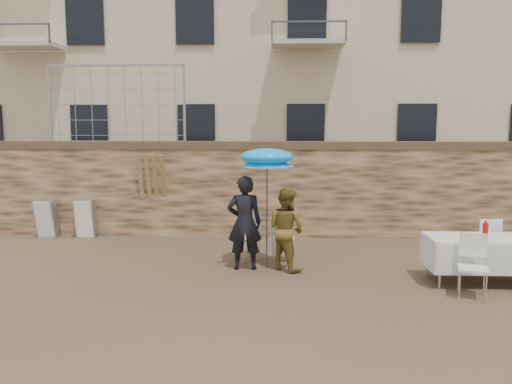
{
  "coord_description": "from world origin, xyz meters",
  "views": [
    {
      "loc": [
        0.79,
        -6.73,
        2.54
      ],
      "look_at": [
        0.4,
        2.2,
        1.4
      ],
      "focal_mm": 35.0,
      "sensor_mm": 36.0,
      "label": 1
    }
  ],
  "objects_px": {
    "table_chair_front_left": "(473,267)",
    "woman_dress": "(286,229)",
    "man_suit": "(245,223)",
    "couple_chair_left": "(246,236)",
    "chair_stack_right": "(88,217)",
    "umbrella": "(267,161)",
    "table_chair_back": "(485,244)",
    "couple_chair_right": "(283,237)",
    "chair_stack_left": "(50,217)",
    "banquet_table": "(493,240)",
    "soda_bottle": "(485,231)"
  },
  "relations": [
    {
      "from": "table_chair_front_left",
      "to": "woman_dress",
      "type": "bearing_deg",
      "value": 170.34
    },
    {
      "from": "man_suit",
      "to": "couple_chair_left",
      "type": "height_order",
      "value": "man_suit"
    },
    {
      "from": "woman_dress",
      "to": "table_chair_front_left",
      "type": "relative_size",
      "value": 1.55
    },
    {
      "from": "man_suit",
      "to": "chair_stack_right",
      "type": "height_order",
      "value": "man_suit"
    },
    {
      "from": "umbrella",
      "to": "table_chair_back",
      "type": "xyz_separation_m",
      "value": [
        3.93,
        0.04,
        -1.49
      ]
    },
    {
      "from": "couple_chair_right",
      "to": "table_chair_back",
      "type": "relative_size",
      "value": 1.0
    },
    {
      "from": "couple_chair_right",
      "to": "table_chair_front_left",
      "type": "xyz_separation_m",
      "value": [
        2.83,
        -1.96,
        0.0
      ]
    },
    {
      "from": "table_chair_back",
      "to": "chair_stack_left",
      "type": "distance_m",
      "value": 9.44
    },
    {
      "from": "table_chair_front_left",
      "to": "chair_stack_left",
      "type": "xyz_separation_m",
      "value": [
        -8.32,
        4.0,
        -0.02
      ]
    },
    {
      "from": "table_chair_front_left",
      "to": "chair_stack_right",
      "type": "bearing_deg",
      "value": 168.93
    },
    {
      "from": "man_suit",
      "to": "chair_stack_right",
      "type": "distance_m",
      "value": 4.68
    },
    {
      "from": "couple_chair_right",
      "to": "table_chair_front_left",
      "type": "bearing_deg",
      "value": 149.52
    },
    {
      "from": "table_chair_front_left",
      "to": "chair_stack_right",
      "type": "height_order",
      "value": "table_chair_front_left"
    },
    {
      "from": "couple_chair_left",
      "to": "table_chair_back",
      "type": "bearing_deg",
      "value": 135.79
    },
    {
      "from": "banquet_table",
      "to": "umbrella",
      "type": "bearing_deg",
      "value": 168.45
    },
    {
      "from": "man_suit",
      "to": "banquet_table",
      "type": "bearing_deg",
      "value": 167.34
    },
    {
      "from": "umbrella",
      "to": "couple_chair_right",
      "type": "distance_m",
      "value": 1.59
    },
    {
      "from": "soda_bottle",
      "to": "table_chair_front_left",
      "type": "distance_m",
      "value": 0.84
    },
    {
      "from": "couple_chair_left",
      "to": "couple_chair_right",
      "type": "distance_m",
      "value": 0.7
    },
    {
      "from": "chair_stack_left",
      "to": "banquet_table",
      "type": "bearing_deg",
      "value": -20.02
    },
    {
      "from": "man_suit",
      "to": "chair_stack_left",
      "type": "bearing_deg",
      "value": -31.94
    },
    {
      "from": "umbrella",
      "to": "soda_bottle",
      "type": "xyz_separation_m",
      "value": [
        3.53,
        -0.91,
        -1.07
      ]
    },
    {
      "from": "umbrella",
      "to": "table_chair_front_left",
      "type": "relative_size",
      "value": 2.17
    },
    {
      "from": "chair_stack_left",
      "to": "couple_chair_right",
      "type": "bearing_deg",
      "value": -20.37
    },
    {
      "from": "table_chair_front_left",
      "to": "chair_stack_left",
      "type": "relative_size",
      "value": 1.04
    },
    {
      "from": "couple_chair_left",
      "to": "woman_dress",
      "type": "bearing_deg",
      "value": 104.98
    },
    {
      "from": "couple_chair_left",
      "to": "table_chair_front_left",
      "type": "distance_m",
      "value": 4.04
    },
    {
      "from": "banquet_table",
      "to": "table_chair_back",
      "type": "distance_m",
      "value": 0.86
    },
    {
      "from": "man_suit",
      "to": "chair_stack_right",
      "type": "xyz_separation_m",
      "value": [
        -3.88,
        2.59,
        -0.39
      ]
    },
    {
      "from": "woman_dress",
      "to": "chair_stack_left",
      "type": "xyz_separation_m",
      "value": [
        -5.53,
        2.59,
        -0.28
      ]
    },
    {
      "from": "couple_chair_left",
      "to": "banquet_table",
      "type": "xyz_separation_m",
      "value": [
        4.13,
        -1.21,
        0.25
      ]
    },
    {
      "from": "umbrella",
      "to": "couple_chair_right",
      "type": "height_order",
      "value": "umbrella"
    },
    {
      "from": "banquet_table",
      "to": "chair_stack_right",
      "type": "distance_m",
      "value": 8.65
    },
    {
      "from": "man_suit",
      "to": "banquet_table",
      "type": "distance_m",
      "value": 4.19
    },
    {
      "from": "woman_dress",
      "to": "chair_stack_left",
      "type": "relative_size",
      "value": 1.62
    },
    {
      "from": "couple_chair_right",
      "to": "chair_stack_left",
      "type": "height_order",
      "value": "couple_chair_right"
    },
    {
      "from": "chair_stack_right",
      "to": "chair_stack_left",
      "type": "bearing_deg",
      "value": 180.0
    },
    {
      "from": "chair_stack_right",
      "to": "woman_dress",
      "type": "bearing_deg",
      "value": -29.16
    },
    {
      "from": "table_chair_front_left",
      "to": "umbrella",
      "type": "bearing_deg",
      "value": 171.48
    },
    {
      "from": "man_suit",
      "to": "umbrella",
      "type": "bearing_deg",
      "value": -169.51
    },
    {
      "from": "couple_chair_left",
      "to": "table_chair_front_left",
      "type": "xyz_separation_m",
      "value": [
        3.53,
        -1.96,
        0.0
      ]
    },
    {
      "from": "umbrella",
      "to": "woman_dress",
      "type": "bearing_deg",
      "value": -15.95
    },
    {
      "from": "man_suit",
      "to": "couple_chair_right",
      "type": "bearing_deg",
      "value": -145.39
    },
    {
      "from": "banquet_table",
      "to": "chair_stack_left",
      "type": "distance_m",
      "value": 9.49
    },
    {
      "from": "soda_bottle",
      "to": "table_chair_front_left",
      "type": "bearing_deg",
      "value": -123.69
    },
    {
      "from": "umbrella",
      "to": "couple_chair_left",
      "type": "relative_size",
      "value": 2.17
    },
    {
      "from": "soda_bottle",
      "to": "couple_chair_right",
      "type": "bearing_deg",
      "value": 157.13
    },
    {
      "from": "umbrella",
      "to": "chair_stack_right",
      "type": "height_order",
      "value": "umbrella"
    },
    {
      "from": "soda_bottle",
      "to": "chair_stack_right",
      "type": "distance_m",
      "value": 8.53
    },
    {
      "from": "woman_dress",
      "to": "chair_stack_right",
      "type": "bearing_deg",
      "value": 13.0
    }
  ]
}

